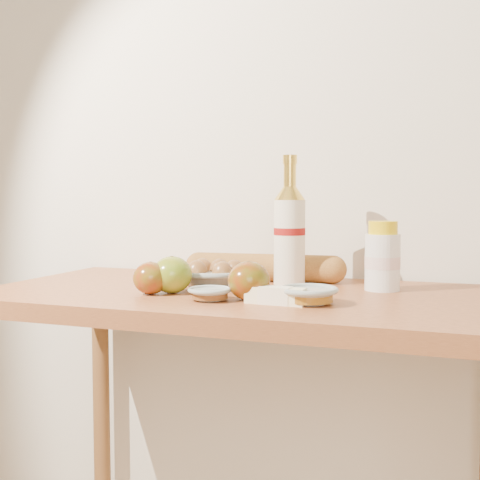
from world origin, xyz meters
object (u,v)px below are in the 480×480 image
at_px(table, 244,344).
at_px(egg_bowl, 214,275).
at_px(baguette, 264,267).
at_px(bourbon_bottle, 289,232).
at_px(cream_bottle, 383,258).

height_order(table, egg_bowl, egg_bowl).
relative_size(egg_bowl, baguette, 0.47).
bearing_deg(bourbon_bottle, cream_bottle, -27.00).
distance_m(table, bourbon_bottle, 0.30).
bearing_deg(table, cream_bottle, 21.65).
distance_m(bourbon_bottle, cream_bottle, 0.24).
xyz_separation_m(egg_bowl, baguette, (0.09, 0.13, 0.01)).
relative_size(table, egg_bowl, 6.00).
distance_m(table, baguette, 0.24).
height_order(egg_bowl, baguette, baguette).
bearing_deg(cream_bottle, bourbon_bottle, -169.15).
bearing_deg(baguette, bourbon_bottle, -30.13).
relative_size(bourbon_bottle, cream_bottle, 1.98).
distance_m(table, cream_bottle, 0.38).
distance_m(bourbon_bottle, egg_bowl, 0.21).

